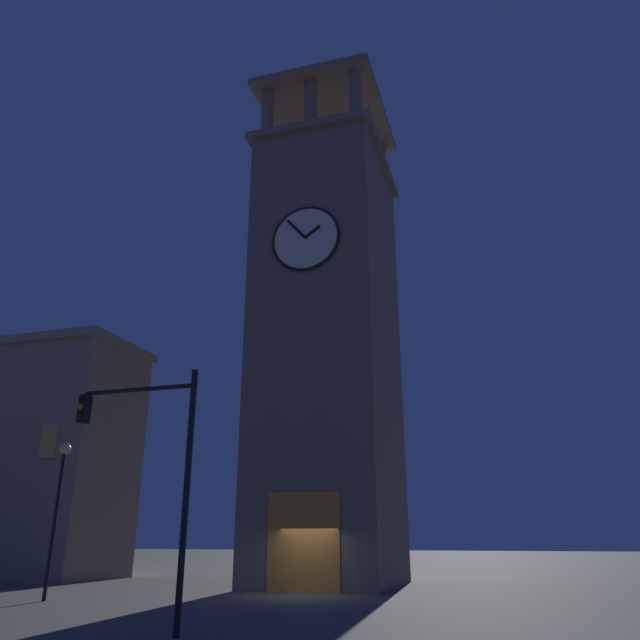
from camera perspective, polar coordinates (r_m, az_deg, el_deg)
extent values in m
plane|color=#56544F|center=(26.01, -1.99, -24.38)|extent=(200.00, 200.00, 0.00)
cube|color=#75665B|center=(32.46, 0.85, -3.20)|extent=(6.34, 8.09, 22.70)
cube|color=#75665B|center=(37.43, 0.75, 14.01)|extent=(6.94, 8.69, 0.40)
cylinder|color=#75665B|center=(35.32, 3.35, 20.10)|extent=(0.70, 0.70, 3.23)
cylinder|color=#75665B|center=(35.85, -0.89, 19.36)|extent=(0.70, 0.70, 3.23)
cylinder|color=#75665B|center=(36.55, -4.94, 18.56)|extent=(0.70, 0.70, 3.23)
cylinder|color=#75665B|center=(40.75, 5.72, 14.07)|extent=(0.70, 0.70, 3.23)
cylinder|color=#75665B|center=(41.20, 2.12, 13.55)|extent=(0.70, 0.70, 3.23)
cylinder|color=#75665B|center=(41.81, -1.38, 12.99)|extent=(0.70, 0.70, 3.23)
cube|color=#75665B|center=(39.56, 0.73, 18.38)|extent=(6.94, 8.69, 0.40)
cylinder|color=black|center=(40.44, 0.72, 19.95)|extent=(0.12, 0.12, 2.41)
cylinder|color=silver|center=(30.62, -1.35, 7.62)|extent=(3.41, 0.12, 3.41)
torus|color=black|center=(30.60, -1.36, 7.64)|extent=(3.57, 0.16, 3.57)
cube|color=black|center=(30.55, -0.71, 8.25)|extent=(0.83, 0.06, 0.64)
cube|color=black|center=(30.92, -2.23, 8.49)|extent=(1.03, 0.06, 1.18)
cube|color=orange|center=(27.29, -1.52, -19.96)|extent=(3.20, 0.24, 4.00)
cube|color=gray|center=(42.19, -27.58, -11.76)|extent=(15.48, 6.07, 12.78)
cube|color=gray|center=(43.38, -26.21, -3.10)|extent=(15.88, 6.47, 0.50)
cube|color=#E0B259|center=(36.12, -24.02, -10.25)|extent=(1.00, 0.12, 1.80)
cylinder|color=black|center=(15.62, -12.40, -15.65)|extent=(0.16, 0.16, 6.20)
cylinder|color=black|center=(16.84, -16.57, -6.25)|extent=(3.23, 0.12, 0.12)
cube|color=black|center=(17.69, -21.15, -7.77)|extent=(0.22, 0.30, 0.75)
sphere|color=#360505|center=(17.60, -21.39, -6.77)|extent=(0.16, 0.16, 0.16)
sphere|color=orange|center=(17.56, -21.49, -7.56)|extent=(0.16, 0.16, 0.16)
sphere|color=#063316|center=(17.51, -21.59, -8.36)|extent=(0.16, 0.16, 0.16)
cylinder|color=black|center=(25.74, -23.59, -17.15)|extent=(0.14, 0.14, 5.15)
sphere|color=#F9DB8C|center=(25.94, -22.73, -11.02)|extent=(0.44, 0.44, 0.44)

